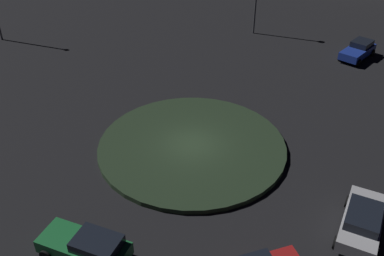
# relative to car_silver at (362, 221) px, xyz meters

# --- Properties ---
(ground_plane) EXTENTS (119.83, 119.83, 0.00)m
(ground_plane) POSITION_rel_car_silver_xyz_m (11.08, 1.85, -0.81)
(ground_plane) COLOR black
(roundabout_island) EXTENTS (12.17, 12.17, 0.32)m
(roundabout_island) POSITION_rel_car_silver_xyz_m (11.08, 1.85, -0.65)
(roundabout_island) COLOR #263823
(roundabout_island) RESTS_ON ground_plane
(car_silver) EXTENTS (3.45, 4.83, 1.55)m
(car_silver) POSITION_rel_car_silver_xyz_m (0.00, 0.00, 0.00)
(car_silver) COLOR silver
(car_silver) RESTS_ON ground_plane
(car_green) EXTENTS (4.67, 3.57, 1.57)m
(car_green) POSITION_rel_car_silver_xyz_m (7.44, 11.40, 0.01)
(car_green) COLOR #1E7238
(car_green) RESTS_ON ground_plane
(car_blue) EXTENTS (2.41, 4.33, 1.48)m
(car_blue) POSITION_rel_car_silver_xyz_m (12.02, -18.82, -0.05)
(car_blue) COLOR #1E38A5
(car_blue) RESTS_ON ground_plane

